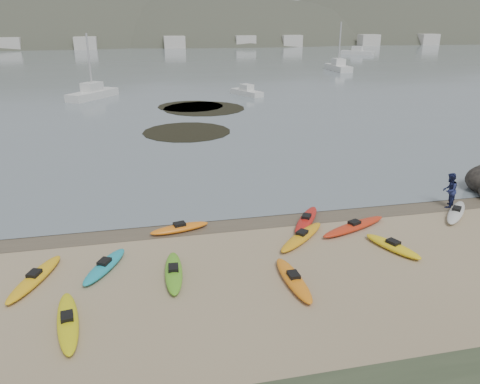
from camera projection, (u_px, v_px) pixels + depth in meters
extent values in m
plane|color=tan|center=(240.00, 219.00, 24.16)|extent=(600.00, 600.00, 0.00)
plane|color=brown|center=(241.00, 221.00, 23.88)|extent=(60.00, 60.00, 0.00)
plane|color=slate|center=(139.00, 34.00, 298.57)|extent=(1200.00, 1200.00, 0.00)
ellipsoid|color=yellow|center=(35.00, 278.00, 18.36)|extent=(2.00, 3.73, 0.34)
ellipsoid|color=#1C9BB1|center=(105.00, 266.00, 19.25)|extent=(2.05, 3.13, 0.34)
ellipsoid|color=yellow|center=(393.00, 246.00, 20.92)|extent=(1.78, 3.00, 0.34)
ellipsoid|color=red|center=(306.00, 220.00, 23.62)|extent=(2.64, 3.52, 0.34)
ellipsoid|color=#5EB424|center=(174.00, 272.00, 18.77)|extent=(0.92, 3.44, 0.34)
ellipsoid|color=orange|center=(180.00, 228.00, 22.72)|extent=(3.04, 1.34, 0.34)
ellipsoid|color=orange|center=(293.00, 280.00, 18.26)|extent=(0.83, 3.52, 0.34)
ellipsoid|color=red|center=(354.00, 226.00, 22.91)|extent=(4.11, 2.25, 0.34)
ellipsoid|color=yellow|center=(68.00, 322.00, 15.73)|extent=(1.22, 3.77, 0.34)
ellipsoid|color=orange|center=(302.00, 237.00, 21.84)|extent=(3.23, 3.09, 0.34)
ellipsoid|color=silver|center=(456.00, 212.00, 24.57)|extent=(3.00, 3.05, 0.34)
imported|color=#1A214E|center=(449.00, 190.00, 25.41)|extent=(1.19, 1.17, 1.93)
cylinder|color=black|center=(187.00, 132.00, 42.48)|extent=(7.98, 7.98, 0.04)
cylinder|color=black|center=(204.00, 109.00, 53.38)|extent=(9.31, 9.31, 0.04)
cylinder|color=black|center=(191.00, 106.00, 54.67)|extent=(7.65, 7.65, 0.04)
cube|color=silver|center=(93.00, 94.00, 59.86)|extent=(6.32, 7.62, 1.09)
cube|color=silver|center=(247.00, 92.00, 62.50)|extent=(3.62, 5.66, 0.77)
cube|color=silver|center=(338.00, 68.00, 91.47)|extent=(2.74, 8.90, 1.24)
cube|color=silver|center=(357.00, 53.00, 130.71)|extent=(8.21, 7.75, 1.24)
ellipsoid|color=#384235|center=(39.00, 87.00, 199.73)|extent=(220.00, 120.00, 80.00)
ellipsoid|color=#384235|center=(225.00, 77.00, 210.38)|extent=(200.00, 110.00, 68.00)
ellipsoid|color=#384235|center=(386.00, 74.00, 237.34)|extent=(230.00, 130.00, 76.00)
cube|color=beige|center=(11.00, 44.00, 147.61)|extent=(7.00, 5.00, 4.00)
cube|color=beige|center=(90.00, 43.00, 152.46)|extent=(7.00, 5.00, 4.00)
cube|color=beige|center=(165.00, 42.00, 157.31)|extent=(7.00, 5.00, 4.00)
cube|color=beige|center=(234.00, 42.00, 162.16)|extent=(7.00, 5.00, 4.00)
cube|color=beige|center=(300.00, 41.00, 167.01)|extent=(7.00, 5.00, 4.00)
cube|color=beige|center=(362.00, 40.00, 171.86)|extent=(7.00, 5.00, 4.00)
cube|color=beige|center=(420.00, 40.00, 176.71)|extent=(7.00, 5.00, 4.00)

